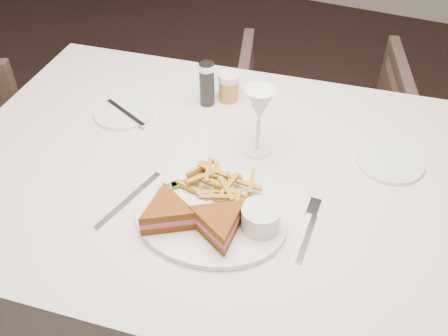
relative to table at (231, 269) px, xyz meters
name	(u,v)px	position (x,y,z in m)	size (l,w,h in m)	color
ground	(213,268)	(-0.17, 0.24, -0.38)	(5.00, 5.00, 0.00)	black
table	(231,269)	(0.00, 0.00, 0.00)	(1.35, 0.90, 0.75)	silver
chair_far	(316,124)	(0.02, 0.82, -0.05)	(0.64, 0.60, 0.66)	#4C392E
table_setting	(222,178)	(0.00, -0.07, 0.41)	(0.85, 0.61, 0.18)	white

